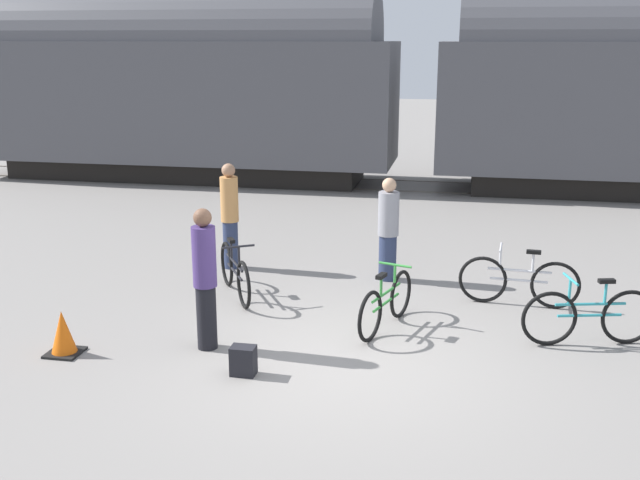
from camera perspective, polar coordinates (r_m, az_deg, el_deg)
The scene contains 13 objects.
ground_plane at distance 8.94m, azimuth 1.79°, elevation -9.30°, with size 80.00×80.00×0.00m, color gray.
freight_train at distance 19.21m, azimuth 7.41°, elevation 11.74°, with size 23.65×2.84×4.97m.
rail_near at distance 18.83m, azimuth 6.99°, elevation 3.71°, with size 35.65×0.07×0.01m, color #4C4238.
rail_far at distance 20.23m, azimuth 7.30°, elevation 4.49°, with size 35.65×0.07×0.01m, color #4C4238.
bicycle_green at distance 9.83m, azimuth 5.06°, elevation -4.81°, with size 0.58×1.57×0.82m.
bicycle_black at distance 11.07m, azimuth -6.50°, elevation -2.47°, with size 0.94×1.54×0.86m.
bicycle_silver at distance 10.99m, azimuth 14.90°, elevation -3.04°, with size 1.69×0.46×0.86m.
bicycle_teal at distance 9.87m, azimuth 19.82°, elevation -5.49°, with size 1.67×0.53×0.88m.
person_in_tan at distance 12.33m, azimuth -6.89°, elevation 1.90°, with size 0.29×0.29×1.75m.
person_in_purple at distance 9.12m, azimuth -8.76°, elevation -2.87°, with size 0.29×0.29×1.76m.
person_in_grey at distance 11.69m, azimuth 5.22°, elevation 0.83°, with size 0.33×0.33×1.63m.
backpack at distance 8.61m, azimuth -5.86°, elevation -9.13°, with size 0.28×0.20×0.34m.
traffic_cone at distance 9.58m, azimuth -18.99°, elevation -6.80°, with size 0.40×0.40×0.55m.
Camera 1 is at (1.30, -8.03, 3.69)m, focal length 42.00 mm.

